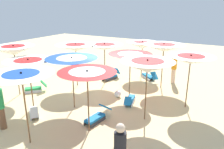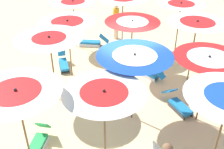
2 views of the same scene
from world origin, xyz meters
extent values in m
cube|color=beige|center=(0.00, 0.00, -0.02)|extent=(37.19, 37.19, 0.04)
cylinder|color=brown|center=(-4.27, 0.27, 1.00)|extent=(0.05, 0.05, 2.01)
cone|color=white|center=(-4.27, 0.27, 2.01)|extent=(2.03, 2.03, 0.41)
cone|color=red|center=(-4.27, 0.27, 2.11)|extent=(1.08, 1.08, 0.22)
sphere|color=black|center=(-4.27, 0.27, 2.25)|extent=(0.07, 0.07, 0.07)
cylinder|color=brown|center=(-1.99, -1.11, 1.07)|extent=(0.05, 0.05, 2.13)
cone|color=white|center=(-1.99, -1.11, 2.13)|extent=(2.08, 2.08, 0.34)
cone|color=red|center=(-1.99, -1.11, 2.21)|extent=(1.17, 1.17, 0.19)
sphere|color=black|center=(-1.99, -1.11, 2.33)|extent=(0.07, 0.07, 0.07)
cylinder|color=brown|center=(-0.88, -2.27, 1.09)|extent=(0.05, 0.05, 2.18)
cone|color=white|center=(-0.88, -2.27, 2.18)|extent=(2.16, 2.16, 0.37)
cone|color=red|center=(-0.88, -2.27, 2.28)|extent=(1.08, 1.08, 0.19)
sphere|color=black|center=(-0.88, -2.27, 2.40)|extent=(0.07, 0.07, 0.07)
cylinder|color=brown|center=(1.62, -4.05, 1.14)|extent=(0.05, 0.05, 2.29)
cone|color=white|center=(1.62, -4.05, 2.29)|extent=(2.01, 2.01, 0.45)
cone|color=red|center=(1.62, -4.05, 2.40)|extent=(1.10, 1.10, 0.25)
sphere|color=black|center=(1.62, -4.05, 2.54)|extent=(0.07, 0.07, 0.07)
cylinder|color=brown|center=(-2.87, 2.01, 1.12)|extent=(0.05, 0.05, 2.24)
cone|color=white|center=(-2.87, 2.01, 2.24)|extent=(2.21, 2.21, 0.38)
cone|color=red|center=(-2.87, 2.01, 2.34)|extent=(1.14, 1.14, 0.20)
sphere|color=black|center=(-2.87, 2.01, 2.46)|extent=(0.07, 0.07, 0.07)
cylinder|color=brown|center=(-0.86, 1.00, 1.02)|extent=(0.05, 0.05, 2.03)
cone|color=red|center=(-0.86, 1.00, 2.03)|extent=(2.08, 2.08, 0.34)
cone|color=white|center=(-0.86, 1.00, 2.11)|extent=(1.19, 1.19, 0.20)
sphere|color=black|center=(-0.86, 1.00, 2.23)|extent=(0.07, 0.07, 0.07)
cylinder|color=brown|center=(1.42, -0.67, 1.06)|extent=(0.05, 0.05, 2.12)
cone|color=#1947B2|center=(1.42, -0.67, 2.12)|extent=(2.20, 2.20, 0.32)
cone|color=white|center=(1.42, -0.67, 2.19)|extent=(1.28, 1.28, 0.19)
sphere|color=black|center=(1.42, -0.67, 2.31)|extent=(0.07, 0.07, 0.07)
cylinder|color=brown|center=(2.32, -2.27, 1.02)|extent=(0.05, 0.05, 2.04)
cone|color=white|center=(2.32, -2.27, 2.04)|extent=(2.00, 2.00, 0.32)
cone|color=red|center=(2.32, -2.27, 2.11)|extent=(1.14, 1.14, 0.18)
sphere|color=black|center=(2.32, -2.27, 2.23)|extent=(0.07, 0.07, 0.07)
cylinder|color=brown|center=(-1.03, 3.70, 1.10)|extent=(0.05, 0.05, 2.19)
cone|color=white|center=(-1.03, 3.70, 2.19)|extent=(1.98, 1.98, 0.35)
cone|color=red|center=(-1.03, 3.70, 2.27)|extent=(1.12, 1.12, 0.20)
sphere|color=black|center=(-1.03, 3.70, 2.40)|extent=(0.07, 0.07, 0.07)
cylinder|color=brown|center=(0.90, 2.48, 1.10)|extent=(0.05, 0.05, 2.21)
cone|color=white|center=(0.90, 2.48, 2.21)|extent=(2.06, 2.06, 0.45)
cone|color=red|center=(0.90, 2.48, 2.31)|extent=(1.21, 1.21, 0.26)
sphere|color=black|center=(0.90, 2.48, 2.46)|extent=(0.07, 0.07, 0.07)
cylinder|color=brown|center=(2.66, 1.00, 1.05)|extent=(0.05, 0.05, 2.10)
cone|color=red|center=(2.66, 1.00, 2.10)|extent=(2.01, 2.01, 0.33)
cone|color=white|center=(2.66, 1.00, 2.17)|extent=(1.24, 1.24, 0.21)
sphere|color=black|center=(2.66, 1.00, 2.30)|extent=(0.07, 0.07, 0.07)
cylinder|color=brown|center=(4.23, -0.31, 1.12)|extent=(0.05, 0.05, 2.24)
cone|color=white|center=(4.23, -0.31, 2.24)|extent=(1.98, 1.98, 0.37)
cone|color=#1947B2|center=(4.23, -0.31, 2.33)|extent=(1.09, 1.09, 0.20)
sphere|color=black|center=(4.23, -0.31, 2.46)|extent=(0.07, 0.07, 0.07)
cube|color=#333338|center=(2.10, 1.03, 0.07)|extent=(0.89, 0.16, 0.14)
cube|color=#333338|center=(2.05, 0.69, 0.07)|extent=(0.89, 0.16, 0.14)
cube|color=#1972B7|center=(2.07, 0.86, 0.19)|extent=(0.93, 0.46, 0.10)
cube|color=#1972B7|center=(1.42, 0.95, 0.40)|extent=(0.51, 0.40, 0.36)
cube|color=silver|center=(1.15, -3.59, 0.07)|extent=(0.63, 0.59, 0.14)
cube|color=silver|center=(0.91, -3.84, 0.07)|extent=(0.63, 0.59, 0.14)
cube|color=green|center=(1.03, -3.71, 0.19)|extent=(0.84, 0.82, 0.10)
cube|color=green|center=(0.63, -3.34, 0.41)|extent=(0.46, 0.46, 0.38)
cube|color=silver|center=(-3.82, 0.75, 0.07)|extent=(0.67, 0.78, 0.14)
cube|color=silver|center=(-4.08, 0.97, 0.07)|extent=(0.67, 0.78, 0.14)
cube|color=#1972B7|center=(-3.95, 0.86, 0.19)|extent=(0.90, 0.98, 0.10)
cube|color=#1972B7|center=(-3.49, 1.40, 0.41)|extent=(0.54, 0.56, 0.38)
cube|color=silver|center=(-0.17, 1.20, 0.07)|extent=(0.94, 0.25, 0.14)
cube|color=silver|center=(-0.23, 1.49, 0.07)|extent=(0.94, 0.25, 0.14)
cube|color=#1972B7|center=(-0.20, 1.35, 0.19)|extent=(1.00, 0.50, 0.10)
cube|color=#1972B7|center=(0.41, 1.48, 0.38)|extent=(0.39, 0.36, 0.31)
cube|color=silver|center=(2.99, -1.73, 0.07)|extent=(0.55, 0.71, 0.14)
cube|color=silver|center=(2.75, -1.55, 0.07)|extent=(0.55, 0.71, 0.14)
cube|color=white|center=(2.87, -1.64, 0.19)|extent=(0.75, 0.87, 0.10)
cube|color=white|center=(3.20, -1.19, 0.41)|extent=(0.40, 0.40, 0.38)
cube|color=#333338|center=(-2.61, -0.99, 0.07)|extent=(0.95, 0.35, 0.14)
cube|color=#333338|center=(-2.71, -1.30, 0.07)|extent=(0.95, 0.35, 0.14)
cube|color=#1972B7|center=(-2.66, -1.15, 0.19)|extent=(1.05, 0.62, 0.10)
cube|color=#1972B7|center=(-3.24, -0.95, 0.43)|extent=(0.36, 0.39, 0.40)
cylinder|color=beige|center=(-3.94, 2.40, 0.42)|extent=(0.24, 0.24, 0.84)
cylinder|color=orange|center=(-3.94, 2.40, 1.21)|extent=(0.30, 0.30, 0.74)
sphere|color=beige|center=(-3.94, 2.40, 1.70)|extent=(0.23, 0.23, 0.23)
cylinder|color=brown|center=(4.09, -1.88, 0.42)|extent=(0.24, 0.24, 0.84)
cylinder|color=black|center=(4.41, 3.15, 1.21)|extent=(0.30, 0.30, 0.74)
sphere|color=beige|center=(4.41, 3.15, 1.70)|extent=(0.23, 0.23, 0.23)
sphere|color=white|center=(-0.53, 0.52, 0.17)|extent=(0.35, 0.35, 0.35)
camera|label=1|loc=(8.32, 5.09, 4.41)|focal=34.71mm
camera|label=2|loc=(6.66, -4.97, 5.86)|focal=43.54mm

